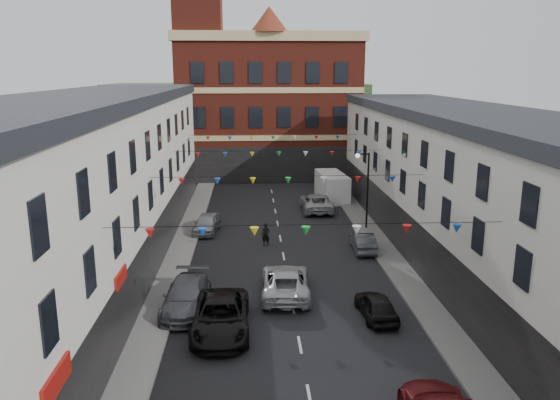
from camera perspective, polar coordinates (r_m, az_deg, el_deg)
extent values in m
plane|color=black|center=(28.99, 1.36, -11.15)|extent=(160.00, 160.00, 0.00)
cube|color=#605E5B|center=(31.08, -11.91, -9.55)|extent=(1.80, 64.00, 0.15)
cube|color=#605E5B|center=(32.00, 13.64, -8.95)|extent=(1.80, 64.00, 0.15)
cube|color=silver|center=(29.80, -22.01, -1.26)|extent=(8.00, 56.00, 10.00)
cube|color=black|center=(29.00, -22.93, 9.02)|extent=(8.40, 56.00, 0.70)
cube|color=black|center=(29.75, -13.97, -7.56)|extent=(0.12, 56.00, 3.20)
cube|color=beige|center=(31.54, 23.17, -1.54)|extent=(8.00, 56.00, 9.00)
cube|color=black|center=(30.74, 24.00, 7.24)|extent=(8.40, 56.00, 0.70)
cube|color=black|center=(30.83, 15.85, -6.93)|extent=(0.12, 56.00, 3.20)
cube|color=maroon|center=(64.48, -1.26, 9.36)|extent=(20.00, 12.00, 15.00)
cube|color=tan|center=(64.41, -1.29, 16.48)|extent=(20.60, 12.60, 1.00)
cone|color=maroon|center=(59.54, -1.14, 18.37)|extent=(4.00, 4.00, 2.60)
cube|color=maroon|center=(61.52, -8.37, 13.22)|extent=(5.00, 5.00, 24.00)
cube|color=#335226|center=(88.58, -4.39, 8.80)|extent=(40.00, 14.00, 10.00)
cylinder|color=black|center=(42.24, 9.13, 0.87)|extent=(0.14, 0.14, 6.00)
cylinder|color=black|center=(41.63, 8.74, 4.76)|extent=(0.90, 0.10, 0.10)
sphere|color=beige|center=(41.55, 8.12, 4.63)|extent=(0.36, 0.36, 0.36)
imported|color=black|center=(26.30, -6.20, -12.00)|extent=(2.69, 5.75, 1.59)
imported|color=#474850|center=(28.76, -9.78, -9.89)|extent=(2.37, 5.37, 1.53)
imported|color=gray|center=(41.85, -7.66, -2.43)|extent=(2.21, 4.36, 1.42)
imported|color=black|center=(28.03, 10.03, -10.82)|extent=(1.75, 3.84, 1.28)
imported|color=#434649|center=(37.74, 8.67, -4.35)|extent=(1.48, 3.92, 1.28)
imported|color=#AAACAF|center=(47.90, 3.81, -0.24)|extent=(2.56, 5.55, 1.54)
imported|color=#BABDC1|center=(30.19, 0.59, -8.52)|extent=(2.80, 5.63, 1.53)
cube|color=white|center=(52.20, 5.44, 1.42)|extent=(2.70, 5.87, 2.52)
imported|color=black|center=(38.29, -1.49, -3.64)|extent=(0.70, 0.58, 1.64)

